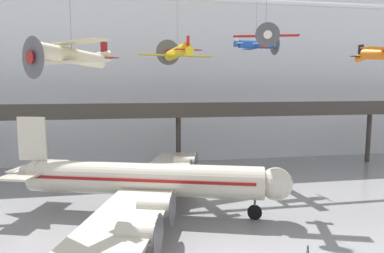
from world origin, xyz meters
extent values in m
cube|color=silver|center=(0.00, 34.42, 13.48)|extent=(140.00, 3.00, 26.97)
cube|color=#38332D|center=(0.00, 26.48, 8.22)|extent=(110.00, 3.20, 0.90)
cube|color=#38332D|center=(0.00, 24.94, 9.22)|extent=(110.00, 0.12, 1.10)
cylinder|color=#38332D|center=(0.00, 27.44, 3.88)|extent=(0.70, 0.70, 7.77)
cylinder|color=#38332D|center=(30.25, 27.44, 3.88)|extent=(0.70, 0.70, 7.77)
cylinder|color=beige|center=(-5.46, 11.31, 3.37)|extent=(21.94, 9.47, 3.01)
sphere|color=beige|center=(6.05, 7.69, 3.37)|extent=(2.95, 2.95, 2.95)
cone|color=beige|center=(-17.12, 14.96, 3.60)|extent=(4.56, 3.81, 2.77)
cube|color=maroon|center=(-5.46, 11.31, 3.67)|extent=(20.49, 9.07, 0.27)
cube|color=beige|center=(-2.17, 19.24, 2.69)|extent=(9.12, 14.99, 0.28)
cube|color=beige|center=(-7.29, 2.91, 2.69)|extent=(9.12, 14.99, 0.28)
cylinder|color=beige|center=(-1.63, 15.82, 2.74)|extent=(2.88, 2.15, 1.45)
cylinder|color=#4C4C51|center=(-0.28, 15.40, 2.74)|extent=(0.88, 2.64, 2.75)
cylinder|color=beige|center=(-0.19, 20.40, 2.74)|extent=(2.88, 2.15, 1.45)
cylinder|color=#4C4C51|center=(1.15, 19.97, 2.74)|extent=(0.88, 2.64, 2.75)
cylinder|color=beige|center=(-4.90, 5.41, 2.74)|extent=(2.88, 2.15, 1.45)
cylinder|color=#4C4C51|center=(-3.55, 4.99, 2.74)|extent=(0.88, 2.64, 2.75)
cylinder|color=beige|center=(-6.33, 0.84, 2.74)|extent=(2.88, 2.15, 1.45)
cylinder|color=#4C4C51|center=(-4.98, 0.41, 2.74)|extent=(0.88, 2.64, 2.75)
cube|color=beige|center=(-15.98, 14.60, 6.98)|extent=(2.75, 1.04, 4.21)
cube|color=beige|center=(-15.69, 14.51, 3.97)|extent=(5.03, 8.31, 0.20)
cylinder|color=#4C4C51|center=(4.32, 8.24, 1.26)|extent=(0.20, 0.20, 1.21)
cylinder|color=black|center=(4.32, 8.24, 0.65)|extent=(1.35, 0.75, 1.30)
cylinder|color=#4C4C51|center=(-4.50, 13.53, 1.26)|extent=(0.20, 0.20, 1.21)
cylinder|color=black|center=(-4.50, 13.53, 0.65)|extent=(1.35, 0.75, 1.30)
cylinder|color=#4C4C51|center=(-5.94, 8.93, 1.26)|extent=(0.20, 0.20, 1.21)
cylinder|color=black|center=(-5.94, 8.93, 0.65)|extent=(1.35, 0.75, 1.30)
cone|color=orange|center=(15.71, 10.08, 14.67)|extent=(1.20, 1.49, 0.91)
cube|color=black|center=(15.61, 10.34, 15.44)|extent=(0.25, 0.54, 1.14)
cube|color=black|center=(15.61, 10.34, 14.87)|extent=(2.50, 1.38, 0.06)
cylinder|color=beige|center=(-10.43, 4.84, 14.10)|extent=(4.42, 4.12, 1.51)
cone|color=maroon|center=(-12.35, 3.10, 13.84)|extent=(1.23, 1.23, 0.92)
cylinder|color=#4C4C51|center=(-12.49, 2.98, 13.82)|extent=(1.81, 2.01, 2.66)
cone|color=beige|center=(-8.64, 6.45, 14.34)|extent=(1.63, 1.59, 1.00)
cube|color=beige|center=(-10.65, 4.64, 14.92)|extent=(5.89, 6.36, 0.10)
cube|color=beige|center=(-10.65, 4.64, 13.69)|extent=(5.89, 6.36, 0.10)
cube|color=maroon|center=(-8.41, 6.65, 14.71)|extent=(0.49, 0.45, 1.23)
cube|color=maroon|center=(-8.41, 6.65, 14.10)|extent=(2.23, 2.38, 0.06)
cylinder|color=red|center=(6.93, 13.17, 16.56)|extent=(2.14, 4.38, 1.29)
cone|color=silver|center=(6.26, 11.04, 16.78)|extent=(0.97, 0.91, 0.79)
cylinder|color=#4C4C51|center=(6.21, 10.89, 16.79)|extent=(2.20, 0.73, 2.29)
cone|color=red|center=(7.55, 15.15, 16.35)|extent=(1.08, 1.38, 0.86)
cube|color=red|center=(6.85, 12.92, 16.98)|extent=(6.44, 2.92, 0.10)
cube|color=silver|center=(7.63, 15.39, 17.09)|extent=(0.21, 0.51, 1.06)
cube|color=silver|center=(7.63, 15.39, 16.56)|extent=(2.34, 1.18, 0.06)
cylinder|color=slate|center=(6.93, 13.17, 19.70)|extent=(0.04, 0.04, 5.40)
cylinder|color=#1E4CAD|center=(9.15, 21.73, 17.18)|extent=(4.73, 1.32, 0.97)
cone|color=white|center=(11.59, 21.91, 17.19)|extent=(0.84, 0.93, 0.87)
cylinder|color=#4C4C51|center=(11.76, 21.93, 17.19)|extent=(0.23, 2.51, 2.52)
cone|color=#1E4CAD|center=(6.88, 21.56, 17.18)|extent=(1.31, 0.91, 0.82)
cube|color=#1E4CAD|center=(9.43, 21.75, 16.89)|extent=(1.67, 7.12, 0.10)
cube|color=white|center=(6.59, 21.54, 17.76)|extent=(0.57, 0.10, 1.16)
cube|color=white|center=(6.59, 21.54, 17.18)|extent=(0.76, 2.55, 0.06)
cylinder|color=slate|center=(9.15, 21.73, 20.03)|extent=(0.04, 0.04, 4.74)
cylinder|color=yellow|center=(-0.92, 21.11, 16.00)|extent=(2.59, 6.20, 1.72)
cone|color=red|center=(-1.64, 24.17, 16.25)|extent=(1.32, 1.22, 1.12)
cylinder|color=#4C4C51|center=(-1.69, 24.38, 16.27)|extent=(3.15, 0.78, 3.23)
cone|color=yellow|center=(-0.26, 18.26, 15.77)|extent=(1.41, 1.88, 1.18)
cube|color=yellow|center=(-1.01, 21.46, 15.63)|extent=(9.16, 3.49, 0.10)
cube|color=red|center=(-0.17, 17.90, 16.75)|extent=(0.23, 0.73, 1.49)
cube|color=red|center=(-0.17, 17.90, 16.00)|extent=(3.31, 1.45, 0.06)
cylinder|color=slate|center=(-0.92, 21.11, 19.49)|extent=(0.04, 0.04, 5.75)
cube|color=#232326|center=(5.28, 0.49, 0.88)|extent=(0.31, 0.74, 0.73)
camera|label=1|loc=(-6.51, -20.11, 12.13)|focal=32.00mm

